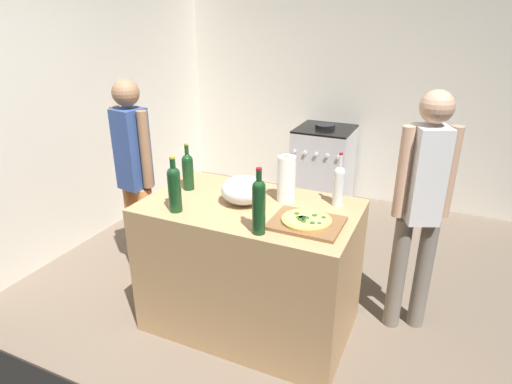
{
  "coord_description": "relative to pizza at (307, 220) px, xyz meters",
  "views": [
    {
      "loc": [
        1.19,
        -1.62,
        2.03
      ],
      "look_at": [
        0.13,
        0.72,
        0.96
      ],
      "focal_mm": 30.32,
      "sensor_mm": 36.0,
      "label": 1
    }
  ],
  "objects": [
    {
      "name": "person_in_red",
      "position": [
        0.57,
        0.55,
        -0.01
      ],
      "size": [
        0.34,
        0.26,
        1.63
      ],
      "color": "slate",
      "rests_on": "ground_plane"
    },
    {
      "name": "wine_bottle_green",
      "position": [
        -0.9,
        0.18,
        0.11
      ],
      "size": [
        0.08,
        0.08,
        0.32
      ],
      "color": "#143819",
      "rests_on": "counter"
    },
    {
      "name": "person_in_stripes",
      "position": [
        -1.45,
        0.29,
        -0.03
      ],
      "size": [
        0.35,
        0.23,
        1.6
      ],
      "color": "#D88C4C",
      "rests_on": "ground_plane"
    },
    {
      "name": "cutting_board",
      "position": [
        0.0,
        0.0,
        -0.02
      ],
      "size": [
        0.4,
        0.32,
        0.02
      ],
      "primitive_type": "cube",
      "color": "brown",
      "rests_on": "counter"
    },
    {
      "name": "ground_plane",
      "position": [
        -0.54,
        1.1,
        -0.95
      ],
      "size": [
        4.23,
        3.8,
        0.02
      ],
      "primitive_type": "cube",
      "color": "#6B5B4C"
    },
    {
      "name": "counter",
      "position": [
        -0.41,
        0.11,
        -0.49
      ],
      "size": [
        1.35,
        0.79,
        0.91
      ],
      "primitive_type": "cube",
      "color": "tan",
      "rests_on": "ground_plane"
    },
    {
      "name": "kitchen_wall_left",
      "position": [
        -2.4,
        1.1,
        0.36
      ],
      "size": [
        0.1,
        3.8,
        2.6
      ],
      "primitive_type": "cube",
      "color": "silver",
      "rests_on": "ground_plane"
    },
    {
      "name": "wine_bottle_amber",
      "position": [
        0.09,
        0.34,
        0.11
      ],
      "size": [
        0.07,
        0.07,
        0.34
      ],
      "color": "silver",
      "rests_on": "counter"
    },
    {
      "name": "kitchen_wall_rear",
      "position": [
        -0.54,
        2.75,
        0.36
      ],
      "size": [
        4.23,
        0.1,
        2.6
      ],
      "primitive_type": "cube",
      "color": "silver",
      "rests_on": "ground_plane"
    },
    {
      "name": "pizza",
      "position": [
        0.0,
        0.0,
        0.0
      ],
      "size": [
        0.29,
        0.29,
        0.03
      ],
      "color": "tan",
      "rests_on": "cutting_board"
    },
    {
      "name": "mixing_bowl",
      "position": [
        -0.46,
        0.13,
        0.06
      ],
      "size": [
        0.29,
        0.29,
        0.18
      ],
      "color": "#B2B2B7",
      "rests_on": "counter"
    },
    {
      "name": "wine_bottle_clear",
      "position": [
        -0.21,
        -0.2,
        0.14
      ],
      "size": [
        0.07,
        0.07,
        0.38
      ],
      "color": "#143819",
      "rests_on": "counter"
    },
    {
      "name": "stove",
      "position": [
        -0.56,
        2.35,
        -0.5
      ],
      "size": [
        0.6,
        0.63,
        0.92
      ],
      "color": "#B7B7BC",
      "rests_on": "ground_plane"
    },
    {
      "name": "wine_bottle_dark",
      "position": [
        -0.78,
        -0.15,
        0.13
      ],
      "size": [
        0.08,
        0.08,
        0.35
      ],
      "color": "#143819",
      "rests_on": "counter"
    },
    {
      "name": "paper_towel_roll",
      "position": [
        -0.23,
        0.27,
        0.12
      ],
      "size": [
        0.11,
        0.11,
        0.3
      ],
      "color": "white",
      "rests_on": "counter"
    }
  ]
}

